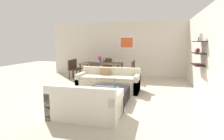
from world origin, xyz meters
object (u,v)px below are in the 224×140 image
at_px(dining_chair_right_far, 131,69).
at_px(dining_chair_left_far, 77,67).
at_px(dining_chair_right_near, 130,70).
at_px(centerpiece_vase, 100,59).
at_px(dining_chair_foot, 95,71).
at_px(wine_glass_right_near, 116,61).
at_px(wine_glass_foot, 99,62).
at_px(decorative_bowl, 110,87).
at_px(dining_chair_head, 107,66).
at_px(coffee_table, 108,95).
at_px(wine_glass_head, 104,59).
at_px(loveseat_white, 86,105).
at_px(dining_chair_left_near, 73,68).
at_px(dining_table, 102,64).
at_px(sofa_beige, 109,82).
at_px(wine_glass_left_near, 86,60).
at_px(candle_jar, 118,88).

distance_m(dining_chair_right_far, dining_chair_left_far, 2.67).
distance_m(dining_chair_left_far, dining_chair_right_near, 2.70).
bearing_deg(dining_chair_left_far, centerpiece_vase, -9.35).
height_order(dining_chair_foot, wine_glass_right_near, wine_glass_right_near).
bearing_deg(wine_glass_foot, wine_glass_right_near, 24.09).
relative_size(decorative_bowl, wine_glass_foot, 2.20).
relative_size(dining_chair_head, centerpiece_vase, 2.65).
height_order(coffee_table, wine_glass_head, wine_glass_head).
distance_m(loveseat_white, wine_glass_foot, 4.07).
bearing_deg(dining_chair_foot, dining_chair_right_far, 39.85).
bearing_deg(decorative_bowl, dining_chair_left_near, 131.31).
bearing_deg(centerpiece_vase, dining_table, -9.08).
height_order(dining_chair_left_far, wine_glass_head, wine_glass_head).
xyz_separation_m(loveseat_white, dining_chair_foot, (-0.98, 3.44, 0.21)).
xyz_separation_m(coffee_table, dining_chair_right_far, (0.19, 3.30, 0.31)).
height_order(sofa_beige, dining_chair_foot, dining_chair_foot).
relative_size(sofa_beige, dining_chair_head, 2.42).
height_order(dining_table, dining_chair_foot, dining_chair_foot).
bearing_deg(dining_chair_right_far, dining_chair_left_near, -170.67).
bearing_deg(wine_glass_head, decorative_bowl, -71.17).
relative_size(dining_chair_head, wine_glass_left_near, 5.18).
bearing_deg(wine_glass_head, dining_chair_head, 90.00).
distance_m(dining_chair_foot, dining_chair_right_far, 1.74).
bearing_deg(wine_glass_head, dining_table, -90.00).
xyz_separation_m(decorative_bowl, dining_chair_left_far, (-2.54, 3.33, 0.09)).
relative_size(decorative_bowl, centerpiece_vase, 0.93).
bearing_deg(dining_chair_right_near, wine_glass_right_near, 171.34).
distance_m(dining_chair_foot, centerpiece_vase, 1.00).
relative_size(dining_chair_foot, dining_chair_left_near, 1.00).
distance_m(dining_chair_head, dining_chair_right_far, 1.49).
relative_size(dining_chair_foot, dining_chair_left_far, 1.00).
distance_m(decorative_bowl, dining_chair_left_far, 4.19).
xyz_separation_m(dining_chair_right_far, wine_glass_right_near, (-0.65, -0.34, 0.37)).
height_order(dining_table, wine_glass_head, wine_glass_head).
distance_m(candle_jar, wine_glass_head, 3.89).
distance_m(wine_glass_foot, wine_glass_right_near, 0.75).
distance_m(decorative_bowl, centerpiece_vase, 3.42).
height_order(dining_chair_left_near, wine_glass_head, wine_glass_head).
bearing_deg(dining_chair_left_near, dining_chair_left_far, 90.00).
bearing_deg(decorative_bowl, dining_table, 111.20).
bearing_deg(sofa_beige, wine_glass_right_near, 95.05).
relative_size(dining_chair_left_far, wine_glass_head, 5.04).
xyz_separation_m(decorative_bowl, candle_jar, (0.23, -0.05, -0.00)).
bearing_deg(dining_chair_right_far, loveseat_white, -94.48).
bearing_deg(decorative_bowl, candle_jar, -11.69).
bearing_deg(loveseat_white, sofa_beige, 93.14).
distance_m(dining_chair_head, dining_chair_foot, 1.79).
height_order(wine_glass_right_near, centerpiece_vase, centerpiece_vase).
distance_m(dining_chair_foot, wine_glass_right_near, 1.10).
distance_m(loveseat_white, decorative_bowl, 1.26).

